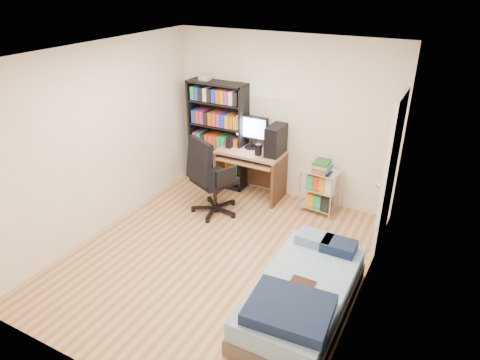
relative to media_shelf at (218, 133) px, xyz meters
The scene contains 7 objects.
room 2.15m from the media_shelf, 60.19° to the right, with size 3.58×4.08×2.58m.
media_shelf is the anchor object (origin of this frame).
computer_desk 0.80m from the media_shelf, ahead, with size 1.02×0.59×1.29m.
office_chair 1.13m from the media_shelf, 65.37° to the right, with size 0.94×0.94×1.19m.
wire_cart 1.85m from the media_shelf, ahead, with size 0.54×0.42×0.82m.
bed 3.33m from the media_shelf, 44.23° to the right, with size 0.90×1.80×0.51m.
door 2.82m from the media_shelf, ahead, with size 0.12×0.80×2.00m.
Camera 1 is at (2.33, -3.79, 3.25)m, focal length 32.00 mm.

